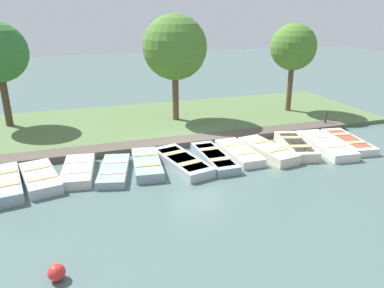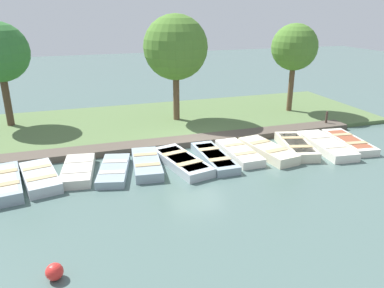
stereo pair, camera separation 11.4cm
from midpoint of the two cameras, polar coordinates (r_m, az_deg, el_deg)
The scene contains 19 objects.
ground_plane at distance 17.01m, azimuth 0.34°, elevation -1.29°, with size 80.00×80.00×0.00m, color #4C6660.
shore_bank at distance 21.52m, azimuth -3.93°, elevation 3.58°, with size 8.00×24.00×0.21m.
dock_walkway at distance 17.99m, azimuth -0.84°, elevation 0.42°, with size 1.07×17.56×0.30m.
rowboat_0 at distance 15.20m, azimuth -27.12°, elevation -5.45°, with size 3.26×1.69×0.44m.
rowboat_1 at distance 15.20m, azimuth -22.34°, elevation -4.75°, with size 2.98×1.68×0.41m.
rowboat_2 at distance 15.36m, azimuth -17.17°, elevation -3.91°, with size 2.85×1.49×0.39m.
rowboat_3 at distance 15.12m, azimuth -12.00°, elevation -3.94°, with size 2.99×1.68×0.33m.
rowboat_4 at distance 15.40m, azimuth -7.11°, elevation -3.01°, with size 3.03×1.38×0.40m.
rowboat_5 at distance 15.53m, azimuth -1.75°, elevation -2.70°, with size 3.53×1.90×0.39m.
rowboat_6 at distance 16.02m, azimuth 3.18°, elevation -2.04°, with size 3.32×1.04×0.35m.
rowboat_7 at distance 16.63m, azimuth 6.96°, elevation -1.27°, with size 2.96×1.12×0.38m.
rowboat_8 at distance 17.00m, azimuth 11.23°, elevation -0.92°, with size 3.23×1.53×0.44m.
rowboat_9 at distance 17.83m, azimuth 15.32°, elevation -0.26°, with size 3.29×1.82×0.44m.
rowboat_10 at distance 18.45m, azimuth 19.50°, elevation -0.11°, with size 3.60×1.55×0.40m.
rowboat_11 at distance 19.36m, azimuth 22.51°, elevation 0.37°, with size 3.30×1.46×0.36m.
mooring_post_far at distance 21.63m, azimuth 19.51°, elevation 3.57°, with size 0.12×0.12×0.95m.
buoy at distance 10.07m, azimuth -20.27°, elevation -17.89°, with size 0.43×0.43×0.43m.
park_tree_left at distance 20.65m, azimuth -2.80°, elevation 14.44°, with size 3.47×3.47×5.94m.
park_tree_center at distance 23.37m, azimuth 15.05°, elevation 14.00°, with size 2.70×2.70×5.37m.
Camera 1 is at (14.99, -5.13, 6.21)m, focal length 35.00 mm.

